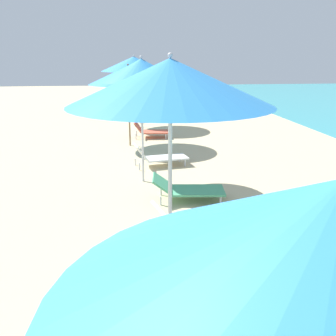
{
  "coord_description": "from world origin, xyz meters",
  "views": [
    {
      "loc": [
        -1.38,
        2.53,
        2.8
      ],
      "look_at": [
        -0.72,
        8.03,
        1.16
      ],
      "focal_mm": 40.95,
      "sensor_mm": 36.0,
      "label": 1
    }
  ],
  "objects_px": {
    "lounger_fourth_shoreside": "(159,156)",
    "umbrella_sixth": "(134,64)",
    "lounger_farthest_shoreside": "(142,103)",
    "person_walking_near": "(149,86)",
    "umbrella_fourth": "(141,70)",
    "umbrella_fifth": "(128,75)",
    "lounger_sixth_shoreside": "(147,114)",
    "lounger_third_shoreside": "(192,220)",
    "lounger_fifth_shoreside": "(150,130)",
    "lounger_farthest_inland": "(149,108)",
    "umbrella_farthest": "(130,65)",
    "umbrella_third": "(170,82)",
    "lounger_third_inland": "(280,307)",
    "lounger_fourth_inland": "(187,189)"
  },
  "relations": [
    {
      "from": "lounger_fourth_inland",
      "to": "umbrella_fifth",
      "type": "relative_size",
      "value": 0.59
    },
    {
      "from": "lounger_fifth_shoreside",
      "to": "lounger_farthest_inland",
      "type": "relative_size",
      "value": 0.83
    },
    {
      "from": "umbrella_farthest",
      "to": "lounger_farthest_inland",
      "type": "height_order",
      "value": "umbrella_farthest"
    },
    {
      "from": "lounger_sixth_shoreside",
      "to": "umbrella_sixth",
      "type": "bearing_deg",
      "value": -111.59
    },
    {
      "from": "lounger_third_shoreside",
      "to": "lounger_fifth_shoreside",
      "type": "height_order",
      "value": "lounger_third_shoreside"
    },
    {
      "from": "lounger_fourth_shoreside",
      "to": "umbrella_sixth",
      "type": "relative_size",
      "value": 0.52
    },
    {
      "from": "lounger_third_shoreside",
      "to": "person_walking_near",
      "type": "distance_m",
      "value": 18.77
    },
    {
      "from": "umbrella_fifth",
      "to": "person_walking_near",
      "type": "bearing_deg",
      "value": 82.93
    },
    {
      "from": "lounger_farthest_shoreside",
      "to": "person_walking_near",
      "type": "height_order",
      "value": "person_walking_near"
    },
    {
      "from": "umbrella_fifth",
      "to": "lounger_sixth_shoreside",
      "type": "height_order",
      "value": "umbrella_fifth"
    },
    {
      "from": "umbrella_farthest",
      "to": "umbrella_fifth",
      "type": "bearing_deg",
      "value": -91.81
    },
    {
      "from": "lounger_third_inland",
      "to": "umbrella_fifth",
      "type": "relative_size",
      "value": 0.55
    },
    {
      "from": "lounger_fourth_shoreside",
      "to": "umbrella_sixth",
      "type": "bearing_deg",
      "value": 83.24
    },
    {
      "from": "lounger_third_shoreside",
      "to": "umbrella_farthest",
      "type": "height_order",
      "value": "umbrella_farthest"
    },
    {
      "from": "lounger_fourth_shoreside",
      "to": "umbrella_farthest",
      "type": "distance_m",
      "value": 10.03
    },
    {
      "from": "lounger_fourth_shoreside",
      "to": "lounger_sixth_shoreside",
      "type": "height_order",
      "value": "lounger_fourth_shoreside"
    },
    {
      "from": "lounger_third_inland",
      "to": "umbrella_sixth",
      "type": "height_order",
      "value": "umbrella_sixth"
    },
    {
      "from": "umbrella_fourth",
      "to": "lounger_farthest_shoreside",
      "type": "bearing_deg",
      "value": 86.86
    },
    {
      "from": "umbrella_sixth",
      "to": "lounger_farthest_inland",
      "type": "xyz_separation_m",
      "value": [
        0.8,
        2.95,
        -2.13
      ]
    },
    {
      "from": "umbrella_fourth",
      "to": "lounger_sixth_shoreside",
      "type": "relative_size",
      "value": 2.06
    },
    {
      "from": "umbrella_fourth",
      "to": "lounger_farthest_inland",
      "type": "distance_m",
      "value": 10.24
    },
    {
      "from": "umbrella_farthest",
      "to": "umbrella_third",
      "type": "bearing_deg",
      "value": -89.63
    },
    {
      "from": "lounger_sixth_shoreside",
      "to": "lounger_farthest_inland",
      "type": "bearing_deg",
      "value": 83.46
    },
    {
      "from": "lounger_fifth_shoreside",
      "to": "person_walking_near",
      "type": "relative_size",
      "value": 0.78
    },
    {
      "from": "lounger_third_inland",
      "to": "umbrella_sixth",
      "type": "distance_m",
      "value": 12.4
    },
    {
      "from": "lounger_third_inland",
      "to": "lounger_fourth_inland",
      "type": "relative_size",
      "value": 0.94
    },
    {
      "from": "lounger_third_shoreside",
      "to": "umbrella_fourth",
      "type": "xyz_separation_m",
      "value": [
        -0.58,
        3.0,
        2.16
      ]
    },
    {
      "from": "umbrella_fifth",
      "to": "lounger_farthest_shoreside",
      "type": "bearing_deg",
      "value": 84.16
    },
    {
      "from": "lounger_fourth_shoreside",
      "to": "lounger_fourth_inland",
      "type": "height_order",
      "value": "lounger_fourth_shoreside"
    },
    {
      "from": "lounger_sixth_shoreside",
      "to": "person_walking_near",
      "type": "bearing_deg",
      "value": 86.71
    },
    {
      "from": "umbrella_sixth",
      "to": "lounger_sixth_shoreside",
      "type": "distance_m",
      "value": 2.57
    },
    {
      "from": "umbrella_third",
      "to": "umbrella_farthest",
      "type": "distance_m",
      "value": 14.97
    },
    {
      "from": "umbrella_fourth",
      "to": "umbrella_fifth",
      "type": "xyz_separation_m",
      "value": [
        -0.21,
        3.68,
        -0.28
      ]
    },
    {
      "from": "umbrella_fourth",
      "to": "lounger_sixth_shoreside",
      "type": "bearing_deg",
      "value": 85.57
    },
    {
      "from": "umbrella_sixth",
      "to": "lounger_sixth_shoreside",
      "type": "height_order",
      "value": "umbrella_sixth"
    },
    {
      "from": "lounger_farthest_inland",
      "to": "lounger_farthest_shoreside",
      "type": "bearing_deg",
      "value": 108.57
    },
    {
      "from": "umbrella_fourth",
      "to": "lounger_fourth_shoreside",
      "type": "distance_m",
      "value": 2.58
    },
    {
      "from": "lounger_fourth_shoreside",
      "to": "umbrella_sixth",
      "type": "xyz_separation_m",
      "value": [
        -0.39,
        5.81,
        2.2
      ]
    },
    {
      "from": "umbrella_fourth",
      "to": "lounger_farthest_shoreside",
      "type": "height_order",
      "value": "umbrella_fourth"
    },
    {
      "from": "umbrella_fourth",
      "to": "lounger_fifth_shoreside",
      "type": "xyz_separation_m",
      "value": [
        0.52,
        4.84,
        -2.23
      ]
    },
    {
      "from": "umbrella_third",
      "to": "lounger_farthest_inland",
      "type": "height_order",
      "value": "umbrella_third"
    },
    {
      "from": "umbrella_fourth",
      "to": "lounger_farthest_inland",
      "type": "height_order",
      "value": "umbrella_fourth"
    },
    {
      "from": "lounger_fourth_inland",
      "to": "lounger_fifth_shoreside",
      "type": "distance_m",
      "value": 6.14
    },
    {
      "from": "lounger_fourth_inland",
      "to": "person_walking_near",
      "type": "relative_size",
      "value": 0.93
    },
    {
      "from": "lounger_fourth_shoreside",
      "to": "umbrella_fifth",
      "type": "bearing_deg",
      "value": 94.91
    },
    {
      "from": "lounger_fourth_shoreside",
      "to": "lounger_farthest_shoreside",
      "type": "xyz_separation_m",
      "value": [
        0.2,
        11.09,
        0.04
      ]
    },
    {
      "from": "umbrella_sixth",
      "to": "lounger_sixth_shoreside",
      "type": "relative_size",
      "value": 2.07
    },
    {
      "from": "lounger_fourth_inland",
      "to": "umbrella_sixth",
      "type": "xyz_separation_m",
      "value": [
        -0.72,
        8.32,
        2.22
      ]
    },
    {
      "from": "lounger_third_shoreside",
      "to": "lounger_farthest_shoreside",
      "type": "bearing_deg",
      "value": 75.86
    },
    {
      "from": "umbrella_fifth",
      "to": "lounger_fifth_shoreside",
      "type": "distance_m",
      "value": 2.39
    }
  ]
}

